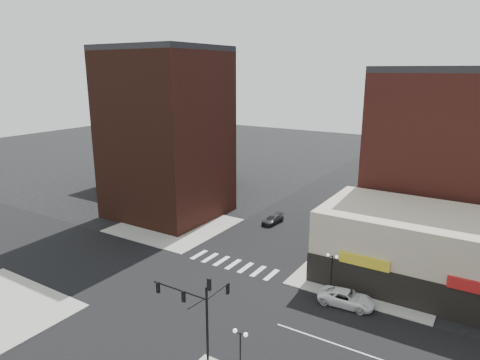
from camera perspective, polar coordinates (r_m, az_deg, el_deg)
The scene contains 14 objects.
ground at distance 45.69m, azimuth -6.58°, elevation -14.93°, with size 240.00×240.00×0.00m, color black.
road_ew at distance 45.69m, azimuth -6.58°, elevation -14.92°, with size 200.00×14.00×0.02m, color black.
road_ns at distance 45.69m, azimuth -6.58°, elevation -14.92°, with size 14.00×200.00×0.02m, color black.
sidewalk_nw at distance 64.27m, azimuth -8.69°, elevation -5.99°, with size 15.00×15.00×0.12m, color gray.
sidewalk_ne at distance 51.64m, azimuth 17.17°, elevation -11.80°, with size 15.00×15.00×0.12m, color gray.
building_nw at distance 66.98m, azimuth -9.81°, elevation 5.82°, with size 16.00×15.00×25.00m, color #3C1C13.
building_nw_low at distance 88.01m, azimuth -9.27°, elevation 3.60°, with size 20.00×18.00×12.00m, color #3C1C13.
building_ne_midrise at distance 61.69m, azimuth 25.67°, elevation 2.43°, with size 18.00×15.00×22.00m, color maroon.
building_ne_row at distance 49.80m, azimuth 24.92°, elevation -9.46°, with size 24.20×12.20×8.00m.
traffic_signal at distance 34.00m, azimuth -5.42°, elevation -16.40°, with size 5.59×3.09×7.77m.
street_lamp_se_a at distance 32.98m, azimuth 0.04°, elevation -20.87°, with size 1.22×0.32×4.16m.
street_lamp_ne at distance 45.23m, azimuth 12.16°, elevation -10.81°, with size 1.22×0.32×4.16m.
white_suv at distance 44.52m, azimuth 14.02°, elevation -15.03°, with size 2.51×5.44×1.51m, color white.
dark_sedan_north at distance 64.37m, azimuth 4.39°, elevation -5.29°, with size 1.75×4.31×1.25m, color black.
Camera 1 is at (25.25, -30.80, 22.40)m, focal length 32.00 mm.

